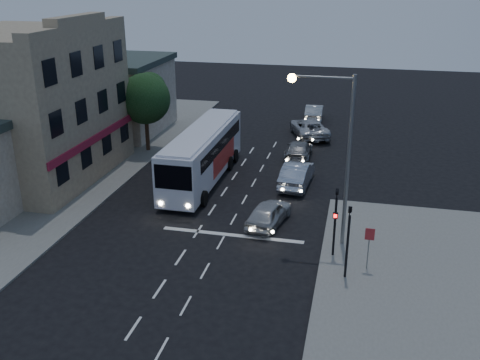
% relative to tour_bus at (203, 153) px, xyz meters
% --- Properties ---
extents(ground, '(120.00, 120.00, 0.00)m').
position_rel_tour_bus_xyz_m(ground, '(1.94, -9.68, -2.00)').
color(ground, black).
extents(sidewalk_near, '(12.00, 24.00, 0.12)m').
position_rel_tour_bus_xyz_m(sidewalk_near, '(14.94, -13.68, -1.94)').
color(sidewalk_near, slate).
rests_on(sidewalk_near, ground).
extents(sidewalk_far, '(12.00, 50.00, 0.12)m').
position_rel_tour_bus_xyz_m(sidewalk_far, '(-11.06, -1.68, -1.94)').
color(sidewalk_far, slate).
rests_on(sidewalk_far, ground).
extents(road_markings, '(8.00, 30.55, 0.01)m').
position_rel_tour_bus_xyz_m(road_markings, '(3.23, -6.38, -2.00)').
color(road_markings, silver).
rests_on(road_markings, ground).
extents(tour_bus, '(2.87, 12.10, 3.70)m').
position_rel_tour_bus_xyz_m(tour_bus, '(0.00, 0.00, 0.00)').
color(tour_bus, silver).
rests_on(tour_bus, ground).
extents(car_suv, '(2.43, 4.42, 1.43)m').
position_rel_tour_bus_xyz_m(car_suv, '(5.66, -5.88, -1.29)').
color(car_suv, '#BBBBBB').
rests_on(car_suv, ground).
extents(car_sedan_a, '(2.01, 5.02, 1.62)m').
position_rel_tour_bus_xyz_m(car_sedan_a, '(6.48, 0.50, -1.19)').
color(car_sedan_a, '#B1B8C8').
rests_on(car_sedan_a, ground).
extents(car_sedan_b, '(1.97, 4.76, 1.38)m').
position_rel_tour_bus_xyz_m(car_sedan_b, '(5.93, 6.14, -1.31)').
color(car_sedan_b, gray).
rests_on(car_sedan_b, ground).
extents(car_sedan_c, '(4.40, 6.31, 1.60)m').
position_rel_tour_bus_xyz_m(car_sedan_c, '(6.11, 12.32, -1.20)').
color(car_sedan_c, '#BBBBBF').
rests_on(car_sedan_c, ground).
extents(car_extra, '(1.84, 4.77, 1.55)m').
position_rel_tour_bus_xyz_m(car_extra, '(5.99, 18.05, -1.23)').
color(car_extra, '#B2B2B2').
rests_on(car_extra, ground).
extents(traffic_signal_main, '(0.25, 0.35, 4.10)m').
position_rel_tour_bus_xyz_m(traffic_signal_main, '(9.54, -8.91, 0.42)').
color(traffic_signal_main, black).
rests_on(traffic_signal_main, sidewalk_near).
extents(traffic_signal_side, '(0.18, 0.15, 4.10)m').
position_rel_tour_bus_xyz_m(traffic_signal_side, '(10.24, -10.88, 0.42)').
color(traffic_signal_side, black).
rests_on(traffic_signal_side, sidewalk_near).
extents(regulatory_sign, '(0.45, 0.12, 2.20)m').
position_rel_tour_bus_xyz_m(regulatory_sign, '(11.24, -9.92, -0.41)').
color(regulatory_sign, slate).
rests_on(regulatory_sign, sidewalk_near).
extents(streetlight, '(3.32, 0.44, 9.00)m').
position_rel_tour_bus_xyz_m(streetlight, '(9.29, -7.48, 3.73)').
color(streetlight, slate).
rests_on(streetlight, sidewalk_near).
extents(main_building, '(10.12, 12.00, 11.00)m').
position_rel_tour_bus_xyz_m(main_building, '(-12.01, -1.68, 3.16)').
color(main_building, '#86725A').
rests_on(main_building, sidewalk_far).
extents(low_building_north, '(9.40, 9.40, 6.50)m').
position_rel_tour_bus_xyz_m(low_building_north, '(-11.56, 10.32, 1.39)').
color(low_building_north, gray).
rests_on(low_building_north, sidewalk_far).
extents(street_tree, '(4.00, 4.00, 6.20)m').
position_rel_tour_bus_xyz_m(street_tree, '(-6.26, 5.34, 2.50)').
color(street_tree, black).
rests_on(street_tree, sidewalk_far).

